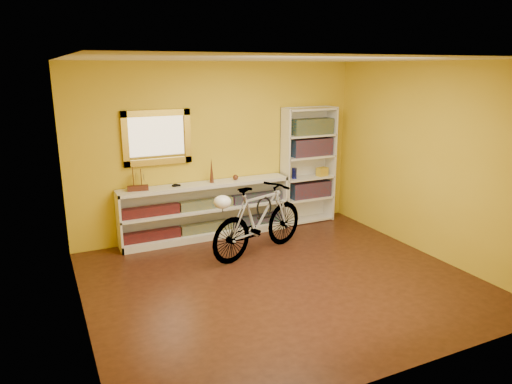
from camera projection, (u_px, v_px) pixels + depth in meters
name	position (u px, v px, depth m)	size (l,w,h in m)	color
floor	(281.00, 281.00, 5.72)	(4.50, 4.00, 0.01)	black
ceiling	(284.00, 59.00, 5.05)	(4.50, 4.00, 0.01)	silver
back_wall	(219.00, 150.00, 7.13)	(4.50, 0.01, 2.60)	gold
left_wall	(73.00, 200.00, 4.45)	(0.01, 4.00, 2.60)	gold
right_wall	(430.00, 160.00, 6.32)	(0.01, 4.00, 2.60)	gold
gilt_mirror	(157.00, 138.00, 6.64)	(0.98, 0.06, 0.78)	olive
wall_socket	(272.00, 209.00, 7.76)	(0.09, 0.01, 0.09)	silver
console_unit	(206.00, 211.00, 7.07)	(2.60, 0.35, 0.85)	silver
cd_row_lower	(207.00, 227.00, 7.12)	(2.50, 0.13, 0.14)	black
cd_row_upper	(207.00, 204.00, 7.02)	(2.50, 0.13, 0.14)	navy
model_ship	(137.00, 179.00, 6.50)	(0.29, 0.11, 0.34)	#3F1B11
toy_car	(176.00, 186.00, 6.78)	(0.00, 0.00, 0.00)	black
bronze_ornament	(212.00, 170.00, 6.95)	(0.06, 0.06, 0.37)	brown
decorative_orb	(235.00, 177.00, 7.15)	(0.08, 0.08, 0.08)	brown
bookcase	(308.00, 166.00, 7.70)	(0.90, 0.30, 1.90)	silver
book_row_a	(310.00, 189.00, 7.82)	(0.70, 0.22, 0.26)	maroon
book_row_b	(311.00, 147.00, 7.64)	(0.70, 0.22, 0.28)	maroon
book_row_c	(312.00, 127.00, 7.55)	(0.70, 0.22, 0.25)	navy
travel_mug	(294.00, 173.00, 7.59)	(0.08, 0.08, 0.18)	#151D94
red_tin	(298.00, 129.00, 7.48)	(0.16, 0.16, 0.20)	maroon
yellow_bag	(322.00, 172.00, 7.80)	(0.18, 0.12, 0.14)	gold
bicycle	(259.00, 219.00, 6.44)	(1.69, 0.44, 0.99)	silver
helmet	(222.00, 202.00, 5.91)	(0.23, 0.22, 0.17)	white
u_lock	(264.00, 208.00, 6.47)	(0.23, 0.23, 0.02)	black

